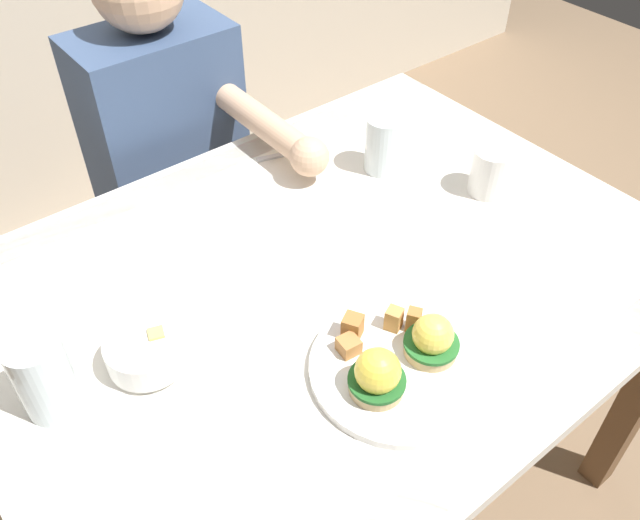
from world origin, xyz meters
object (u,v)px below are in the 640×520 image
object	(u,v)px
fruit_bowl	(147,351)
water_glass_near	(384,146)
coffee_mug	(492,170)
water_glass_far	(45,379)
diner_person	(176,157)
dining_table	(329,313)
eggs_benedict_plate	(400,362)
fork	(297,152)

from	to	relation	value
fruit_bowl	water_glass_near	world-z (taller)	water_glass_near
coffee_mug	water_glass_near	bearing A→B (deg)	121.51
fruit_bowl	water_glass_far	world-z (taller)	water_glass_far
water_glass_near	water_glass_far	size ratio (longest dim) A/B	0.88
fruit_bowl	water_glass_near	bearing A→B (deg)	14.57
water_glass_far	coffee_mug	bearing A→B (deg)	-2.92
water_glass_near	diner_person	xyz separation A→B (m)	(-0.26, 0.43, -0.14)
water_glass_far	dining_table	bearing A→B (deg)	-3.58
water_glass_near	diner_person	size ratio (longest dim) A/B	0.10
coffee_mug	water_glass_near	xyz separation A→B (m)	(-0.11, 0.19, 0.00)
water_glass_near	coffee_mug	bearing A→B (deg)	-58.49
coffee_mug	fruit_bowl	bearing A→B (deg)	177.93
fruit_bowl	diner_person	distance (m)	0.70
coffee_mug	diner_person	distance (m)	0.74
eggs_benedict_plate	water_glass_far	xyz separation A→B (m)	(-0.42, 0.26, 0.03)
diner_person	water_glass_far	bearing A→B (deg)	-131.05
fruit_bowl	water_glass_far	distance (m)	0.14
dining_table	water_glass_far	xyz separation A→B (m)	(-0.48, 0.03, 0.17)
fork	water_glass_near	distance (m)	0.20
eggs_benedict_plate	water_glass_near	xyz separation A→B (m)	(0.33, 0.41, 0.03)
water_glass_near	water_glass_far	xyz separation A→B (m)	(-0.76, -0.14, 0.00)
dining_table	fruit_bowl	bearing A→B (deg)	177.99
eggs_benedict_plate	coffee_mug	size ratio (longest dim) A/B	2.43
eggs_benedict_plate	water_glass_far	world-z (taller)	water_glass_far
fruit_bowl	fork	xyz separation A→B (m)	(0.51, 0.32, -0.03)
dining_table	fruit_bowl	size ratio (longest dim) A/B	10.00
water_glass_near	water_glass_far	distance (m)	0.77
eggs_benedict_plate	coffee_mug	distance (m)	0.50
water_glass_far	water_glass_near	bearing A→B (deg)	10.65
dining_table	water_glass_near	xyz separation A→B (m)	(0.28, 0.17, 0.16)
eggs_benedict_plate	coffee_mug	xyz separation A→B (m)	(0.45, 0.22, 0.03)
fork	water_glass_near	xyz separation A→B (m)	(0.11, -0.16, 0.05)
eggs_benedict_plate	water_glass_far	distance (m)	0.50
eggs_benedict_plate	water_glass_far	size ratio (longest dim) A/B	2.01
water_glass_far	fruit_bowl	bearing A→B (deg)	-7.35
fruit_bowl	fork	bearing A→B (deg)	31.70
dining_table	coffee_mug	bearing A→B (deg)	-2.12
fruit_bowl	diner_person	xyz separation A→B (m)	(0.36, 0.59, -0.12)
dining_table	eggs_benedict_plate	world-z (taller)	eggs_benedict_plate
dining_table	water_glass_far	bearing A→B (deg)	176.42
water_glass_far	diner_person	bearing A→B (deg)	48.95
fruit_bowl	coffee_mug	xyz separation A→B (m)	(0.73, -0.03, 0.02)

